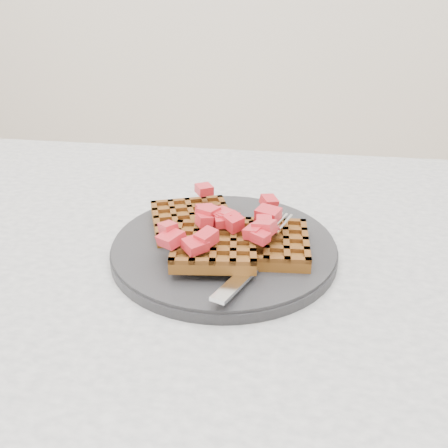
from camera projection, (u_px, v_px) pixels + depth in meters
The scene contains 5 objects.
table at pixel (299, 353), 0.61m from camera, with size 1.20×0.80×0.75m.
plate at pixel (224, 248), 0.59m from camera, with size 0.27×0.27×0.02m, color black.
waffles at pixel (224, 235), 0.58m from camera, with size 0.21×0.19×0.03m.
strawberry_pile at pixel (224, 213), 0.57m from camera, with size 0.15×0.15×0.02m, color #A30C18, non-canonical shape.
fork at pixel (259, 257), 0.54m from camera, with size 0.02×0.18×0.02m, color silver, non-canonical shape.
Camera 1 is at (-0.03, -0.47, 1.06)m, focal length 40.00 mm.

